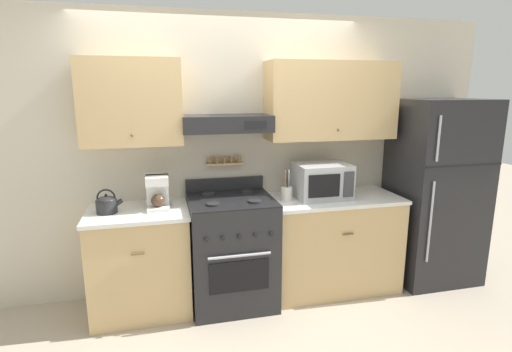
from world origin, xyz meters
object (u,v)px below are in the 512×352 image
object	(u,v)px
stove_range	(232,250)
tea_kettle	(107,204)
coffee_maker	(158,192)
refrigerator	(436,191)
utensil_crock	(286,193)
microwave	(322,181)

from	to	relation	value
stove_range	tea_kettle	size ratio (longest dim) A/B	5.05
tea_kettle	coffee_maker	bearing A→B (deg)	3.64
refrigerator	utensil_crock	distance (m)	1.54
microwave	coffee_maker	bearing A→B (deg)	179.70
coffee_maker	utensil_crock	xyz separation A→B (m)	(1.12, -0.03, -0.07)
stove_range	coffee_maker	xyz separation A→B (m)	(-0.61, 0.05, 0.56)
tea_kettle	stove_range	bearing A→B (deg)	-1.21
tea_kettle	refrigerator	bearing A→B (deg)	-0.36
stove_range	coffee_maker	world-z (taller)	coffee_maker
coffee_maker	utensil_crock	bearing A→B (deg)	-1.31
refrigerator	tea_kettle	xyz separation A→B (m)	(-3.06, 0.02, 0.08)
refrigerator	utensil_crock	xyz separation A→B (m)	(-1.54, 0.02, 0.08)
refrigerator	stove_range	bearing A→B (deg)	-179.94
coffee_maker	microwave	xyz separation A→B (m)	(1.46, -0.01, 0.01)
stove_range	tea_kettle	bearing A→B (deg)	178.79
coffee_maker	microwave	world-z (taller)	microwave
stove_range	microwave	distance (m)	1.03
tea_kettle	utensil_crock	world-z (taller)	utensil_crock
tea_kettle	coffee_maker	xyz separation A→B (m)	(0.40, 0.03, 0.07)
stove_range	tea_kettle	world-z (taller)	tea_kettle
utensil_crock	refrigerator	bearing A→B (deg)	-0.72
coffee_maker	stove_range	bearing A→B (deg)	-4.41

